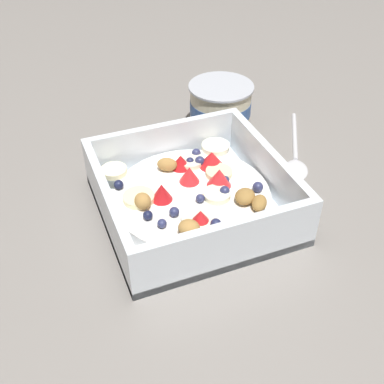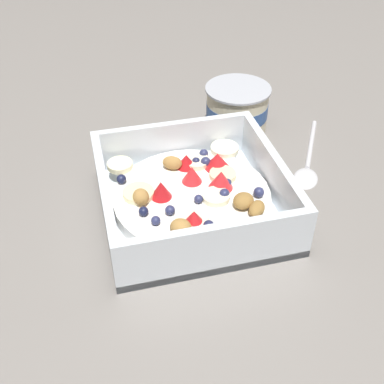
# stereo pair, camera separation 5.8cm
# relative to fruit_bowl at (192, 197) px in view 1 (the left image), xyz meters

# --- Properties ---
(ground_plane) EXTENTS (2.40, 2.40, 0.00)m
(ground_plane) POSITION_rel_fruit_bowl_xyz_m (-0.01, -0.01, -0.02)
(ground_plane) COLOR gray
(fruit_bowl) EXTENTS (0.21, 0.21, 0.07)m
(fruit_bowl) POSITION_rel_fruit_bowl_xyz_m (0.00, 0.00, 0.00)
(fruit_bowl) COLOR white
(fruit_bowl) RESTS_ON ground
(spoon) EXTENTS (0.10, 0.16, 0.01)m
(spoon) POSITION_rel_fruit_bowl_xyz_m (0.17, 0.05, -0.02)
(spoon) COLOR silver
(spoon) RESTS_ON ground
(yogurt_cup) EXTENTS (0.09, 0.09, 0.07)m
(yogurt_cup) POSITION_rel_fruit_bowl_xyz_m (0.11, 0.16, 0.02)
(yogurt_cup) COLOR beige
(yogurt_cup) RESTS_ON ground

